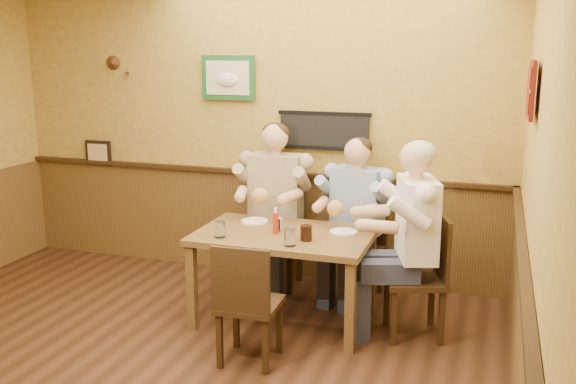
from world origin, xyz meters
name	(u,v)px	position (x,y,z in m)	size (l,w,h in m)	color
room	(131,134)	(0.14, 0.17, 1.69)	(5.02, 5.03, 2.81)	black
dining_table	(284,244)	(0.70, 1.44, 0.66)	(1.40, 0.90, 0.75)	brown
chair_back_left	(276,236)	(0.38, 2.17, 0.48)	(0.45, 0.45, 0.97)	#332210
chair_back_right	(357,247)	(1.15, 2.16, 0.45)	(0.42, 0.42, 0.91)	#332210
chair_right_end	(415,277)	(1.75, 1.49, 0.48)	(0.45, 0.45, 0.96)	#332210
chair_near_side	(250,301)	(0.69, 0.70, 0.45)	(0.42, 0.42, 0.90)	#332210
diner_tan_shirt	(276,215)	(0.38, 2.17, 0.69)	(0.64, 0.64, 1.39)	tan
diner_blue_polo	(357,226)	(1.15, 2.16, 0.65)	(0.60, 0.60, 1.30)	#859DC7
diner_white_elder	(416,251)	(1.75, 1.49, 0.69)	(0.64, 0.64, 1.38)	white
water_glass_left	(220,229)	(0.26, 1.17, 0.81)	(0.09, 0.09, 0.13)	silver
water_glass_mid	(290,237)	(0.85, 1.13, 0.82)	(0.09, 0.09, 0.13)	white
cola_tumbler	(306,233)	(0.93, 1.30, 0.81)	(0.09, 0.09, 0.12)	black
hot_sauce_bottle	(276,222)	(0.65, 1.40, 0.85)	(0.05, 0.05, 0.19)	#B12712
salt_shaker	(280,223)	(0.63, 1.54, 0.80)	(0.04, 0.04, 0.09)	silver
pepper_shaker	(278,225)	(0.64, 1.47, 0.80)	(0.04, 0.04, 0.10)	black
plate_far_left	(255,221)	(0.36, 1.67, 0.76)	(0.23, 0.23, 0.02)	white
plate_far_right	(344,232)	(1.16, 1.60, 0.76)	(0.22, 0.22, 0.01)	silver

